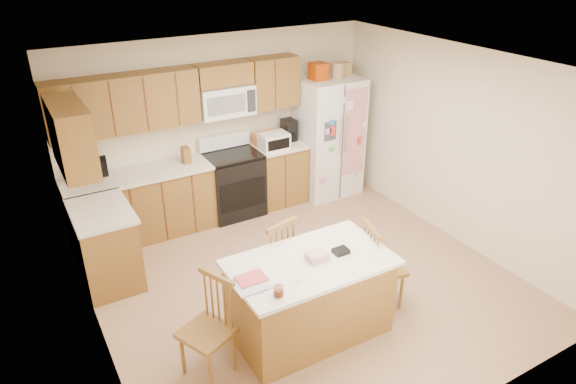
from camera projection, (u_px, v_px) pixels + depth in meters
ground at (304, 280)px, 6.04m from camera, size 4.50×4.50×0.00m
room_shell at (305, 168)px, 5.40m from camera, size 4.60×4.60×2.52m
cabinetry at (166, 172)px, 6.58m from camera, size 3.36×1.56×2.15m
stove at (233, 183)px, 7.33m from camera, size 0.76×0.65×1.13m
refrigerator at (328, 135)px, 7.79m from camera, size 0.90×0.79×2.04m
island at (310, 297)px, 5.07m from camera, size 1.60×0.92×0.95m
windsor_chair_left at (208, 330)px, 4.58m from camera, size 0.55×0.56×0.99m
windsor_chair_back at (273, 261)px, 5.53m from camera, size 0.53×0.52×1.03m
windsor_chair_right at (381, 267)px, 5.47m from camera, size 0.49×0.50×0.98m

